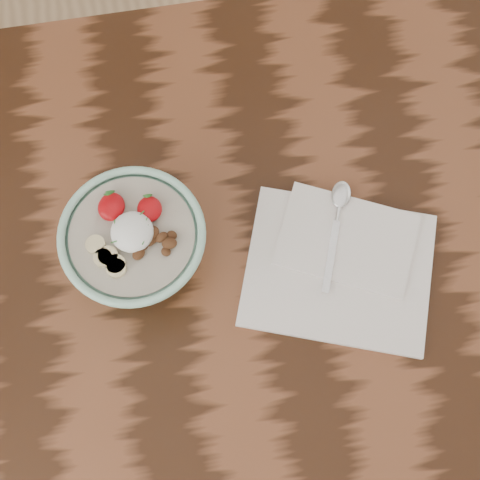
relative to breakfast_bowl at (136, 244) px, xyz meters
The scene contains 4 objects.
table 27.11cm from the breakfast_bowl, ahead, with size 160.00×90.00×75.00cm.
breakfast_bowl is the anchor object (origin of this frame).
napkin 31.11cm from the breakfast_bowl, 11.55° to the right, with size 33.91×30.66×1.72cm.
spoon 31.59cm from the breakfast_bowl, ahead, with size 8.40×17.90×0.96cm.
Camera 1 is at (-11.55, -31.80, 174.07)cm, focal length 50.00 mm.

